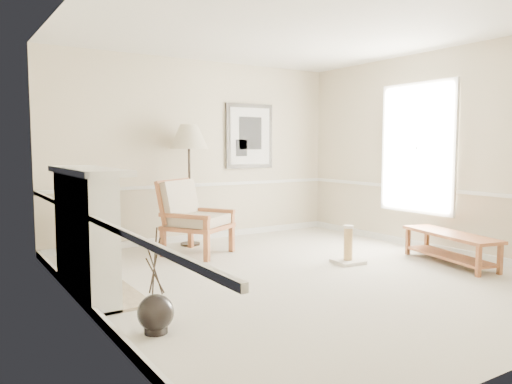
% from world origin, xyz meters
% --- Properties ---
extents(ground, '(5.50, 5.50, 0.00)m').
position_xyz_m(ground, '(0.00, 0.00, 0.00)').
color(ground, silver).
rests_on(ground, ground).
extents(room, '(5.04, 5.54, 2.92)m').
position_xyz_m(room, '(0.14, 0.08, 1.87)').
color(room, beige).
rests_on(room, ground).
extents(fireplace, '(0.64, 1.64, 1.31)m').
position_xyz_m(fireplace, '(-2.34, 0.60, 0.64)').
color(fireplace, white).
rests_on(fireplace, ground).
extents(floor_vase, '(0.30, 0.30, 0.88)m').
position_xyz_m(floor_vase, '(-2.15, -0.79, 0.16)').
color(floor_vase, black).
rests_on(floor_vase, ground).
extents(armchair, '(1.12, 1.14, 1.06)m').
position_xyz_m(armchair, '(-0.59, 1.84, 0.57)').
color(armchair, brown).
rests_on(armchair, ground).
extents(floor_lamp, '(0.67, 0.67, 1.86)m').
position_xyz_m(floor_lamp, '(-0.34, 2.40, 1.62)').
color(floor_lamp, black).
rests_on(floor_lamp, ground).
extents(bench, '(0.73, 1.49, 0.41)m').
position_xyz_m(bench, '(1.98, -0.56, 0.27)').
color(bench, brown).
rests_on(bench, ground).
extents(scratching_post, '(0.39, 0.39, 0.50)m').
position_xyz_m(scratching_post, '(0.88, 0.18, 0.16)').
color(scratching_post, silver).
rests_on(scratching_post, ground).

